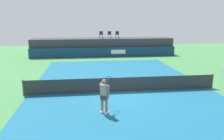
{
  "coord_description": "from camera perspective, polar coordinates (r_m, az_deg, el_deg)",
  "views": [
    {
      "loc": [
        -2.4,
        -13.67,
        4.63
      ],
      "look_at": [
        -0.45,
        2.0,
        1.0
      ],
      "focal_mm": 35.76,
      "sensor_mm": 36.0,
      "label": 1
    }
  ],
  "objects": [
    {
      "name": "tennis_net",
      "position": [
        14.49,
        2.74,
        -3.73
      ],
      "size": [
        12.4,
        0.02,
        0.95
      ],
      "primitive_type": "cube",
      "color": "#2D2D2D",
      "rests_on": "ground"
    },
    {
      "name": "court_inner",
      "position": [
        14.63,
        2.72,
        -5.51
      ],
      "size": [
        12.0,
        22.0,
        0.0
      ],
      "primitive_type": "cube",
      "color": "#16597A",
      "rests_on": "ground"
    },
    {
      "name": "net_post_near",
      "position": [
        14.78,
        -21.75,
        -4.23
      ],
      "size": [
        0.1,
        0.1,
        1.0
      ],
      "primitive_type": "cylinder",
      "color": "#4C4C51",
      "rests_on": "ground"
    },
    {
      "name": "spectator_chair_far_left",
      "position": [
        29.05,
        -2.83,
        9.11
      ],
      "size": [
        0.45,
        0.45,
        0.89
      ],
      "color": "#1E232D",
      "rests_on": "spectator_platform"
    },
    {
      "name": "spectator_chair_left",
      "position": [
        29.21,
        -0.67,
        9.14
      ],
      "size": [
        0.47,
        0.47,
        0.89
      ],
      "color": "#1E232D",
      "rests_on": "spectator_platform"
    },
    {
      "name": "spectator_chair_center",
      "position": [
        29.25,
        1.32,
        9.14
      ],
      "size": [
        0.48,
        0.48,
        0.89
      ],
      "color": "#1E232D",
      "rests_on": "spectator_platform"
    },
    {
      "name": "ground_plane",
      "position": [
        17.47,
        1.05,
        -2.43
      ],
      "size": [
        48.0,
        48.0,
        0.0
      ],
      "primitive_type": "plane",
      "color": "#3D7A42"
    },
    {
      "name": "spectator_platform",
      "position": [
        29.28,
        -2.36,
        6.01
      ],
      "size": [
        18.0,
        2.8,
        2.2
      ],
      "primitive_type": "cube",
      "color": "#38383D",
      "rests_on": "ground"
    },
    {
      "name": "sponsor_wall",
      "position": [
        27.57,
        -2.02,
        4.53
      ],
      "size": [
        18.0,
        0.22,
        1.2
      ],
      "color": "navy",
      "rests_on": "ground"
    },
    {
      "name": "tennis_ball",
      "position": [
        20.61,
        1.25,
        0.07
      ],
      "size": [
        0.07,
        0.07,
        0.07
      ],
      "primitive_type": "sphere",
      "color": "#D8EA33",
      "rests_on": "court_inner"
    },
    {
      "name": "tennis_player",
      "position": [
        11.09,
        -1.96,
        -6.38
      ],
      "size": [
        0.74,
        1.25,
        1.77
      ],
      "color": "white",
      "rests_on": "court_inner"
    },
    {
      "name": "net_post_far",
      "position": [
        16.67,
        24.27,
        -2.57
      ],
      "size": [
        0.1,
        0.1,
        1.0
      ],
      "primitive_type": "cylinder",
      "color": "#4C4C51",
      "rests_on": "ground"
    }
  ]
}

